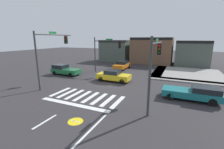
# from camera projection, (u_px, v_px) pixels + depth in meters

# --- Properties ---
(ground_plane) EXTENTS (120.00, 120.00, 0.00)m
(ground_plane) POSITION_uv_depth(u_px,v_px,m) (107.00, 84.00, 18.72)
(ground_plane) COLOR #302D30
(crosswalk_near) EXTENTS (6.86, 2.88, 0.01)m
(crosswalk_near) POSITION_uv_depth(u_px,v_px,m) (87.00, 96.00, 14.72)
(crosswalk_near) COLOR silver
(crosswalk_near) RESTS_ON ground_plane
(lane_markings) EXTENTS (6.80, 18.75, 0.01)m
(lane_markings) POSITION_uv_depth(u_px,v_px,m) (32.00, 144.00, 8.11)
(lane_markings) COLOR white
(lane_markings) RESTS_ON ground_plane
(bike_detector_marking) EXTENTS (1.03, 1.03, 0.01)m
(bike_detector_marking) POSITION_uv_depth(u_px,v_px,m) (76.00, 121.00, 10.30)
(bike_detector_marking) COLOR yellow
(bike_detector_marking) RESTS_ON ground_plane
(curb_corner_northeast) EXTENTS (10.00, 10.60, 0.15)m
(curb_corner_northeast) POSITION_uv_depth(u_px,v_px,m) (183.00, 74.00, 23.69)
(curb_corner_northeast) COLOR gray
(curb_corner_northeast) RESTS_ON ground_plane
(storefront_row) EXTENTS (22.93, 6.60, 5.61)m
(storefront_row) POSITION_uv_depth(u_px,v_px,m) (153.00, 51.00, 34.15)
(storefront_row) COLOR #4C564C
(storefront_row) RESTS_ON ground_plane
(traffic_signal_northwest) EXTENTS (5.78, 0.32, 5.57)m
(traffic_signal_northwest) POSITION_uv_depth(u_px,v_px,m) (106.00, 49.00, 24.07)
(traffic_signal_northwest) COLOR #383A3D
(traffic_signal_northwest) RESTS_ON ground_plane
(traffic_signal_southwest) EXTENTS (0.32, 5.63, 6.15)m
(traffic_signal_southwest) POSITION_uv_depth(u_px,v_px,m) (51.00, 48.00, 17.28)
(traffic_signal_southwest) COLOR #383A3D
(traffic_signal_southwest) RESTS_ON ground_plane
(traffic_signal_southeast) EXTENTS (0.32, 5.34, 5.56)m
(traffic_signal_southeast) POSITION_uv_depth(u_px,v_px,m) (155.00, 60.00, 11.82)
(traffic_signal_southeast) COLOR #383A3D
(traffic_signal_southeast) RESTS_ON ground_plane
(car_yellow) EXTENTS (4.26, 1.80, 1.45)m
(car_yellow) POSITION_uv_depth(u_px,v_px,m) (113.00, 76.00, 19.83)
(car_yellow) COLOR gold
(car_yellow) RESTS_ON ground_plane
(car_teal) EXTENTS (4.78, 1.82, 1.33)m
(car_teal) POSITION_uv_depth(u_px,v_px,m) (194.00, 93.00, 13.74)
(car_teal) COLOR #196B70
(car_teal) RESTS_ON ground_plane
(car_orange) EXTENTS (1.91, 4.44, 1.40)m
(car_orange) POSITION_uv_depth(u_px,v_px,m) (122.00, 65.00, 27.91)
(car_orange) COLOR orange
(car_orange) RESTS_ON ground_plane
(car_green) EXTENTS (4.40, 1.87, 1.50)m
(car_green) POSITION_uv_depth(u_px,v_px,m) (65.00, 70.00, 23.45)
(car_green) COLOR #1E6638
(car_green) RESTS_ON ground_plane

